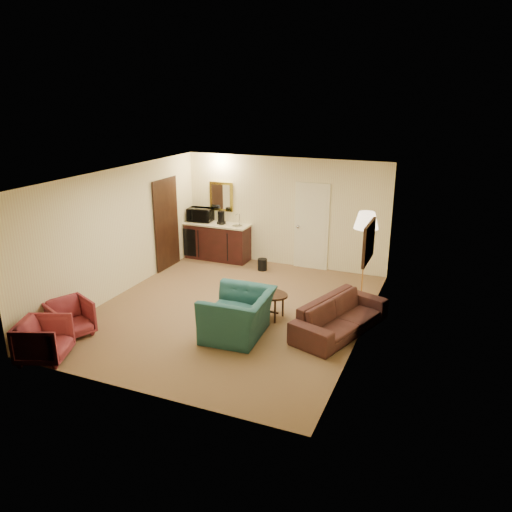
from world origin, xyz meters
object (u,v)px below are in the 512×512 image
(teal_armchair, at_px, (238,307))
(coffee_table, at_px, (266,305))
(wetbar_cabinet, at_px, (218,241))
(waste_bin, at_px, (262,265))
(microwave, at_px, (200,213))
(sofa, at_px, (341,311))
(rose_chair_far, at_px, (44,338))
(coffee_maker, at_px, (221,218))
(rose_chair_near, at_px, (69,317))
(floor_lamp, at_px, (364,256))

(teal_armchair, height_order, coffee_table, teal_armchair)
(wetbar_cabinet, xyz_separation_m, waste_bin, (1.35, -0.35, -0.32))
(wetbar_cabinet, xyz_separation_m, microwave, (-0.50, 0.06, 0.66))
(waste_bin, bearing_deg, teal_armchair, -75.16)
(sofa, bearing_deg, waste_bin, 64.02)
(rose_chair_far, bearing_deg, teal_armchair, -73.50)
(sofa, height_order, coffee_table, sofa)
(rose_chair_far, height_order, coffee_maker, coffee_maker)
(rose_chair_near, xyz_separation_m, rose_chair_far, (0.22, -0.80, 0.02))
(coffee_maker, bearing_deg, waste_bin, -23.17)
(sofa, xyz_separation_m, waste_bin, (-2.45, 2.44, -0.26))
(waste_bin, relative_size, microwave, 0.46)
(floor_lamp, distance_m, coffee_maker, 3.91)
(wetbar_cabinet, bearing_deg, coffee_table, -48.95)
(rose_chair_far, bearing_deg, waste_bin, -38.33)
(sofa, bearing_deg, microwave, 75.34)
(floor_lamp, bearing_deg, teal_armchair, -123.50)
(rose_chair_far, bearing_deg, coffee_maker, -24.88)
(coffee_maker, bearing_deg, sofa, -44.43)
(wetbar_cabinet, distance_m, waste_bin, 1.43)
(rose_chair_near, distance_m, coffee_maker, 4.81)
(wetbar_cabinet, relative_size, waste_bin, 5.91)
(wetbar_cabinet, bearing_deg, sofa, -36.31)
(sofa, distance_m, microwave, 5.21)
(wetbar_cabinet, bearing_deg, rose_chair_far, -92.59)
(floor_lamp, bearing_deg, rose_chair_far, -133.18)
(sofa, distance_m, waste_bin, 3.47)
(sofa, xyz_separation_m, rose_chair_far, (-4.05, -2.73, -0.03))
(wetbar_cabinet, xyz_separation_m, sofa, (3.80, -2.79, -0.06))
(floor_lamp, bearing_deg, microwave, 164.48)
(wetbar_cabinet, distance_m, coffee_table, 3.62)
(rose_chair_near, relative_size, microwave, 1.16)
(teal_armchair, distance_m, waste_bin, 3.40)
(coffee_table, relative_size, coffee_maker, 2.60)
(teal_armchair, bearing_deg, microwave, -147.21)
(rose_chair_near, relative_size, coffee_maker, 2.18)
(teal_armchair, bearing_deg, coffee_table, 166.28)
(rose_chair_far, bearing_deg, coffee_table, -64.32)
(sofa, relative_size, waste_bin, 7.30)
(sofa, bearing_deg, teal_armchair, 136.45)
(floor_lamp, xyz_separation_m, microwave, (-4.35, 1.21, 0.22))
(sofa, bearing_deg, rose_chair_near, 133.18)
(waste_bin, relative_size, coffee_maker, 0.86)
(coffee_table, bearing_deg, microwave, 135.92)
(rose_chair_near, height_order, rose_chair_far, rose_chair_far)
(coffee_table, xyz_separation_m, floor_lamp, (1.48, 1.58, 0.67))
(sofa, xyz_separation_m, teal_armchair, (-1.58, -0.83, 0.13))
(wetbar_cabinet, relative_size, sofa, 0.81)
(rose_chair_far, height_order, microwave, microwave)
(wetbar_cabinet, relative_size, coffee_table, 1.96)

